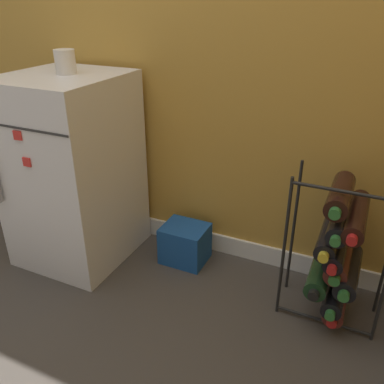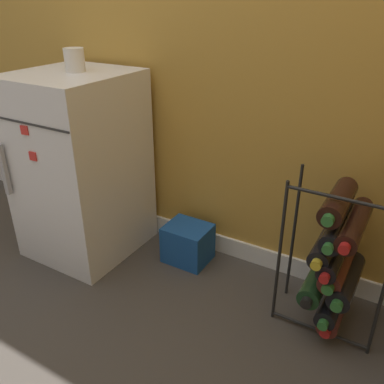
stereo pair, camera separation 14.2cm
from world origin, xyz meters
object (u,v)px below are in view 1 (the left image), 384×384
mini_fridge (74,171)px  soda_box (185,243)px  fridge_top_cup (65,62)px  wine_rack (338,252)px

mini_fridge → soda_box: 0.61m
mini_fridge → soda_box: mini_fridge is taller
fridge_top_cup → soda_box: bearing=13.5°
wine_rack → soda_box: 0.70m
soda_box → fridge_top_cup: (-0.47, -0.11, 0.80)m
wine_rack → fridge_top_cup: bearing=-178.4°
soda_box → fridge_top_cup: fridge_top_cup is taller
mini_fridge → soda_box: bearing=15.3°
mini_fridge → fridge_top_cup: size_ratio=8.91×
mini_fridge → wine_rack: mini_fridge is taller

